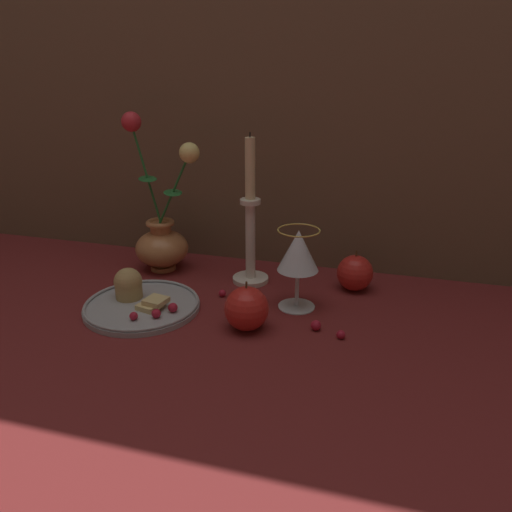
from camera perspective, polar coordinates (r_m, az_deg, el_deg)
The scene contains 11 objects.
ground_plane at distance 1.01m, azimuth -4.16°, elevation -5.01°, with size 2.40×2.40×0.00m, color maroon.
vase at distance 1.15m, azimuth -10.72°, elevation 2.35°, with size 0.17×0.12×0.35m.
plate_with_pastries at distance 1.00m, azimuth -13.21°, elevation -4.96°, with size 0.22×0.22×0.07m.
wine_glass at distance 0.94m, azimuth 4.84°, elevation 0.28°, with size 0.08×0.08×0.16m.
candlestick at distance 1.06m, azimuth -0.65°, elevation 2.89°, with size 0.08×0.08×0.32m.
apple_beside_vase at distance 0.89m, azimuth -1.09°, elevation -6.02°, with size 0.08×0.08×0.09m.
apple_near_glass at distance 1.06m, azimuth 11.24°, elevation -1.91°, with size 0.08×0.08×0.09m.
berry_near_plate at distance 0.90m, azimuth 6.86°, elevation -7.88°, with size 0.02×0.02×0.02m, color #AD192D.
berry_front_center at distance 1.01m, azimuth -0.05°, elevation -4.37°, with size 0.02×0.02×0.02m, color #AD192D.
berry_by_glass_stem at distance 0.88m, azimuth 9.67°, elevation -8.84°, with size 0.02×0.02×0.02m, color #AD192D.
berry_under_candlestick at distance 1.03m, azimuth -4.13°, elevation -4.23°, with size 0.01×0.01×0.01m, color #AD192D.
Camera 1 is at (0.32, -0.85, 0.44)m, focal length 35.00 mm.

